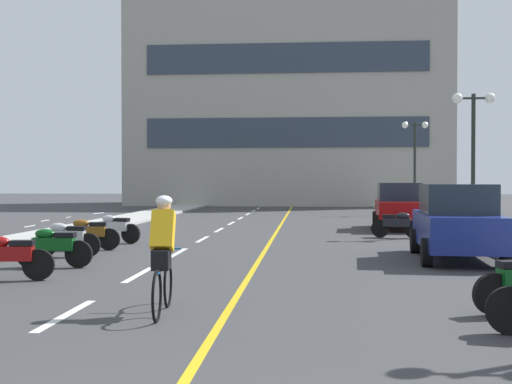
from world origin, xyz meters
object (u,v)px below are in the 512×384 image
at_px(motorcycle_5, 66,238).
at_px(cyclist_rider, 163,252).
at_px(street_lamp_mid, 473,130).
at_px(motorcycle_8, 397,224).
at_px(motorcycle_4, 53,246).
at_px(parked_car_mid, 399,206).
at_px(motorcycle_3, 8,256).
at_px(parked_car_near, 457,222).
at_px(street_lamp_far, 415,146).
at_px(motorcycle_7, 114,228).
at_px(motorcycle_6, 88,233).

height_order(motorcycle_5, cyclist_rider, cyclist_rider).
relative_size(street_lamp_mid, motorcycle_8, 2.88).
height_order(motorcycle_8, cyclist_rider, cyclist_rider).
relative_size(motorcycle_5, motorcycle_8, 1.02).
bearing_deg(motorcycle_8, cyclist_rider, -111.47).
bearing_deg(motorcycle_4, street_lamp_mid, 39.29).
relative_size(motorcycle_4, motorcycle_8, 1.02).
height_order(parked_car_mid, motorcycle_4, parked_car_mid).
relative_size(parked_car_mid, motorcycle_3, 2.54).
height_order(motorcycle_4, motorcycle_8, same).
bearing_deg(parked_car_near, street_lamp_mid, 73.28).
xyz_separation_m(street_lamp_mid, street_lamp_far, (0.27, 14.04, 0.17)).
distance_m(street_lamp_mid, parked_car_near, 7.85).
xyz_separation_m(motorcycle_3, cyclist_rider, (3.61, -2.79, 0.41)).
distance_m(motorcycle_3, motorcycle_7, 7.51).
xyz_separation_m(motorcycle_4, motorcycle_8, (8.51, 8.09, 0.00)).
distance_m(parked_car_near, motorcycle_5, 9.59).
relative_size(motorcycle_4, motorcycle_5, 1.00).
relative_size(parked_car_near, motorcycle_5, 2.53).
xyz_separation_m(street_lamp_far, cyclist_rider, (-8.02, -27.91, -2.95)).
bearing_deg(motorcycle_8, motorcycle_5, -145.65).
distance_m(street_lamp_mid, motorcycle_7, 12.52).
distance_m(street_lamp_far, parked_car_near, 21.42).
bearing_deg(street_lamp_far, motorcycle_8, -101.18).
relative_size(motorcycle_3, motorcycle_7, 1.01).
relative_size(motorcycle_7, cyclist_rider, 0.95).
height_order(parked_car_near, motorcycle_6, parked_car_near).
bearing_deg(parked_car_mid, parked_car_near, -89.83).
bearing_deg(parked_car_mid, motorcycle_7, -146.11).
bearing_deg(street_lamp_far, parked_car_mid, -102.07).
xyz_separation_m(street_lamp_mid, motorcycle_6, (-11.66, -5.68, -3.19)).
bearing_deg(motorcycle_6, motorcycle_3, -86.81).
bearing_deg(street_lamp_mid, motorcycle_6, -154.01).
xyz_separation_m(parked_car_mid, cyclist_rider, (-5.60, -16.62, -0.03)).
xyz_separation_m(street_lamp_mid, motorcycle_4, (-11.23, -9.19, -3.19)).
bearing_deg(motorcycle_4, motorcycle_8, 43.57).
bearing_deg(motorcycle_7, parked_car_near, -20.14).
bearing_deg(parked_car_mid, motorcycle_3, -123.66).
distance_m(motorcycle_3, cyclist_rider, 4.58).
distance_m(parked_car_near, parked_car_mid, 9.79).
bearing_deg(cyclist_rider, motorcycle_7, 110.33).
relative_size(motorcycle_7, motorcycle_8, 1.01).
height_order(motorcycle_3, cyclist_rider, cyclist_rider).
relative_size(parked_car_near, motorcycle_7, 2.56).
bearing_deg(cyclist_rider, street_lamp_mid, 60.81).
xyz_separation_m(motorcycle_6, cyclist_rider, (3.91, -8.19, 0.41)).
bearing_deg(motorcycle_6, motorcycle_5, -91.15).
bearing_deg(parked_car_mid, motorcycle_6, -138.44).
xyz_separation_m(motorcycle_3, motorcycle_6, (-0.30, 5.40, 0.00)).
xyz_separation_m(parked_car_near, motorcycle_4, (-9.12, -2.15, -0.44)).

